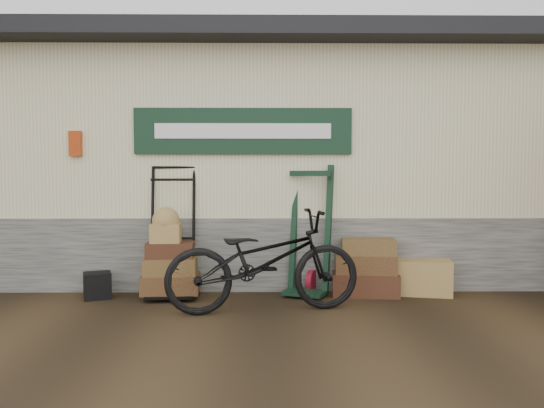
# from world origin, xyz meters

# --- Properties ---
(ground) EXTENTS (80.00, 80.00, 0.00)m
(ground) POSITION_xyz_m (0.00, 0.00, 0.00)
(ground) COLOR black
(ground) RESTS_ON ground
(station_building) EXTENTS (14.40, 4.10, 3.20)m
(station_building) POSITION_xyz_m (-0.01, 2.74, 1.61)
(station_building) COLOR #4C4C47
(station_building) RESTS_ON ground
(porter_trolley) EXTENTS (0.81, 0.63, 1.57)m
(porter_trolley) POSITION_xyz_m (-1.13, 0.80, 0.78)
(porter_trolley) COLOR black
(porter_trolley) RESTS_ON ground
(green_barrow) EXTENTS (0.70, 0.65, 1.54)m
(green_barrow) POSITION_xyz_m (0.49, 0.85, 0.77)
(green_barrow) COLOR black
(green_barrow) RESTS_ON ground
(suitcase_stack) EXTENTS (0.82, 0.57, 0.68)m
(suitcase_stack) POSITION_xyz_m (1.16, 0.83, 0.34)
(suitcase_stack) COLOR #3C2713
(suitcase_stack) RESTS_ON ground
(wicker_hamper) EXTENTS (0.70, 0.53, 0.41)m
(wicker_hamper) POSITION_xyz_m (1.86, 0.85, 0.21)
(wicker_hamper) COLOR olive
(wicker_hamper) RESTS_ON ground
(black_trunk) EXTENTS (0.37, 0.35, 0.30)m
(black_trunk) POSITION_xyz_m (-1.97, 0.66, 0.15)
(black_trunk) COLOR black
(black_trunk) RESTS_ON ground
(bicycle) EXTENTS (1.07, 2.13, 1.18)m
(bicycle) POSITION_xyz_m (-0.05, 0.04, 0.59)
(bicycle) COLOR black
(bicycle) RESTS_ON ground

